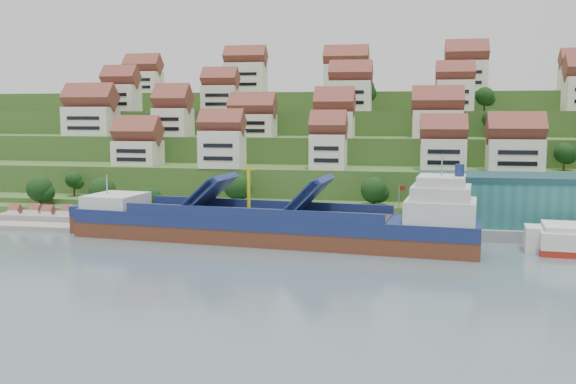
# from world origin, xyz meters

# --- Properties ---
(ground) EXTENTS (300.00, 300.00, 0.00)m
(ground) POSITION_xyz_m (0.00, 0.00, 0.00)
(ground) COLOR slate
(ground) RESTS_ON ground
(quay) EXTENTS (180.00, 14.00, 2.20)m
(quay) POSITION_xyz_m (20.00, 15.00, 1.10)
(quay) COLOR gray
(quay) RESTS_ON ground
(pebble_beach) EXTENTS (45.00, 20.00, 1.00)m
(pebble_beach) POSITION_xyz_m (-58.00, 12.00, 0.50)
(pebble_beach) COLOR gray
(pebble_beach) RESTS_ON ground
(hillside) EXTENTS (260.00, 128.00, 31.00)m
(hillside) POSITION_xyz_m (0.00, 103.55, 10.66)
(hillside) COLOR #2D4C1E
(hillside) RESTS_ON ground
(hillside_village) EXTENTS (153.88, 62.23, 29.64)m
(hillside_village) POSITION_xyz_m (1.64, 62.26, 25.03)
(hillside_village) COLOR silver
(hillside_village) RESTS_ON ground
(hillside_trees) EXTENTS (133.55, 62.72, 32.14)m
(hillside_trees) POSITION_xyz_m (-10.24, 45.78, 17.34)
(hillside_trees) COLOR #153712
(hillside_trees) RESTS_ON ground
(warehouse) EXTENTS (60.00, 15.00, 10.00)m
(warehouse) POSITION_xyz_m (52.00, 17.00, 7.20)
(warehouse) COLOR #276A69
(warehouse) RESTS_ON quay
(flagpole) EXTENTS (1.28, 0.16, 8.00)m
(flagpole) POSITION_xyz_m (18.11, 10.00, 6.88)
(flagpole) COLOR gray
(flagpole) RESTS_ON quay
(beach_huts) EXTENTS (14.40, 3.70, 2.20)m
(beach_huts) POSITION_xyz_m (-60.00, 10.75, 2.10)
(beach_huts) COLOR white
(beach_huts) RESTS_ON pebble_beach
(cargo_ship) EXTENTS (78.34, 20.03, 17.18)m
(cargo_ship) POSITION_xyz_m (-4.05, 0.06, 3.28)
(cargo_ship) COLOR #592D1B
(cargo_ship) RESTS_ON ground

